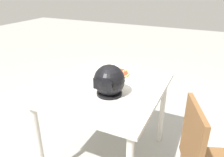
{
  "coord_description": "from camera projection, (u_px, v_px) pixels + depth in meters",
  "views": [
    {
      "loc": [
        -0.74,
        1.47,
        1.57
      ],
      "look_at": [
        0.01,
        -0.12,
        0.79
      ],
      "focal_mm": 34.98,
      "sensor_mm": 36.0,
      "label": 1
    }
  ],
  "objects": [
    {
      "name": "dining_table",
      "position": [
        107.0,
        96.0,
        1.86
      ],
      "size": [
        0.9,
        1.05,
        0.77
      ],
      "color": "beige",
      "rests_on": "ground"
    },
    {
      "name": "ground_plane",
      "position": [
        108.0,
        157.0,
        2.14
      ],
      "size": [
        14.0,
        14.0,
        0.0
      ],
      "primitive_type": "plane",
      "color": "#9E9E99"
    },
    {
      "name": "motorcycle_helmet",
      "position": [
        109.0,
        81.0,
        1.64
      ],
      "size": [
        0.24,
        0.24,
        0.24
      ],
      "color": "black",
      "rests_on": "dining_table"
    },
    {
      "name": "pizza_plate",
      "position": [
        116.0,
        75.0,
        2.03
      ],
      "size": [
        0.3,
        0.3,
        0.01
      ],
      "primitive_type": "cylinder",
      "color": "white",
      "rests_on": "dining_table"
    },
    {
      "name": "pizza",
      "position": [
        116.0,
        73.0,
        2.01
      ],
      "size": [
        0.25,
        0.25,
        0.06
      ],
      "color": "tan",
      "rests_on": "pizza_plate"
    }
  ]
}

